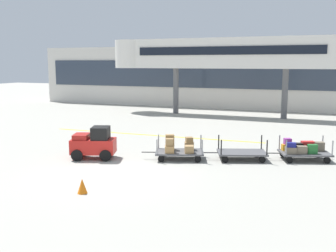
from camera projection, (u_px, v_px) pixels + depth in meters
The scene contains 9 objects.
ground_plane at pixel (113, 174), 16.65m from camera, with size 120.00×120.00×0.00m, color #9E9B91.
apron_lead_line at pixel (153, 135), 25.52m from camera, with size 14.31×0.20×0.01m, color yellow.
terminal_building at pixel (240, 77), 39.96m from camera, with size 45.67×2.51×6.36m.
jet_bridge at pixel (209, 54), 34.72m from camera, with size 19.72×3.00×6.75m.
baggage_tug at pixel (94, 143), 19.21m from camera, with size 2.35×1.80×1.58m.
baggage_cart_lead at pixel (178, 148), 19.12m from camera, with size 3.07×2.10×1.15m.
baggage_cart_middle at pixel (242, 153), 19.03m from camera, with size 3.07×2.10×1.10m.
baggage_cart_tail at pixel (303, 150), 18.95m from camera, with size 3.07×2.10×1.10m.
safety_cone_near at pixel (82, 186), 14.14m from camera, with size 0.36×0.36×0.55m, color orange.
Camera 1 is at (8.12, -14.12, 4.63)m, focal length 42.24 mm.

